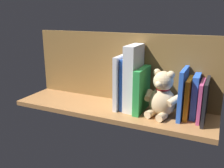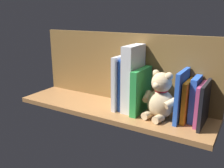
# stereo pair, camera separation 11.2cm
# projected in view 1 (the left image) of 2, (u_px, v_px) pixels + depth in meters

# --- Properties ---
(ground_plane) EXTENTS (0.95, 0.27, 0.02)m
(ground_plane) POSITION_uv_depth(u_px,v_px,m) (112.00, 109.00, 1.16)
(ground_plane) COLOR #9E6B3D
(shelf_back_panel) EXTENTS (0.95, 0.02, 0.34)m
(shelf_back_panel) POSITION_uv_depth(u_px,v_px,m) (121.00, 67.00, 1.21)
(shelf_back_panel) COLOR olive
(shelf_back_panel) RESTS_ON ground_plane
(book_0) EXTENTS (0.01, 0.17, 0.18)m
(book_0) POSITION_uv_depth(u_px,v_px,m) (206.00, 101.00, 0.98)
(book_0) COLOR black
(book_0) RESTS_ON ground_plane
(book_1) EXTENTS (0.01, 0.14, 0.16)m
(book_1) POSITION_uv_depth(u_px,v_px,m) (201.00, 101.00, 1.00)
(book_1) COLOR #B23F72
(book_1) RESTS_ON ground_plane
(book_2) EXTENTS (0.02, 0.11, 0.18)m
(book_2) POSITION_uv_depth(u_px,v_px,m) (195.00, 96.00, 1.02)
(book_2) COLOR blue
(book_2) RESTS_ON ground_plane
(book_3) EXTENTS (0.02, 0.13, 0.17)m
(book_3) POSITION_uv_depth(u_px,v_px,m) (188.00, 98.00, 1.02)
(book_3) COLOR orange
(book_3) RESTS_ON ground_plane
(book_4) EXTENTS (0.02, 0.16, 0.21)m
(book_4) POSITION_uv_depth(u_px,v_px,m) (183.00, 93.00, 1.02)
(book_4) COLOR blue
(book_4) RESTS_ON ground_plane
(teddy_bear) EXTENTS (0.16, 0.15, 0.20)m
(teddy_bear) POSITION_uv_depth(u_px,v_px,m) (162.00, 96.00, 1.04)
(teddy_bear) COLOR #D1B284
(teddy_bear) RESTS_ON ground_plane
(book_5) EXTENTS (0.03, 0.17, 0.20)m
(book_5) POSITION_uv_depth(u_px,v_px,m) (142.00, 90.00, 1.09)
(book_5) COLOR green
(book_5) RESTS_ON ground_plane
(dictionary_thick_white) EXTENTS (0.05, 0.15, 0.30)m
(dictionary_thick_white) POSITION_uv_depth(u_px,v_px,m) (134.00, 78.00, 1.10)
(dictionary_thick_white) COLOR white
(dictionary_thick_white) RESTS_ON ground_plane
(book_6) EXTENTS (0.02, 0.14, 0.24)m
(book_6) POSITION_uv_depth(u_px,v_px,m) (126.00, 83.00, 1.13)
(book_6) COLOR blue
(book_6) RESTS_ON ground_plane
(book_7) EXTENTS (0.02, 0.16, 0.25)m
(book_7) POSITION_uv_depth(u_px,v_px,m) (121.00, 82.00, 1.13)
(book_7) COLOR silver
(book_7) RESTS_ON ground_plane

